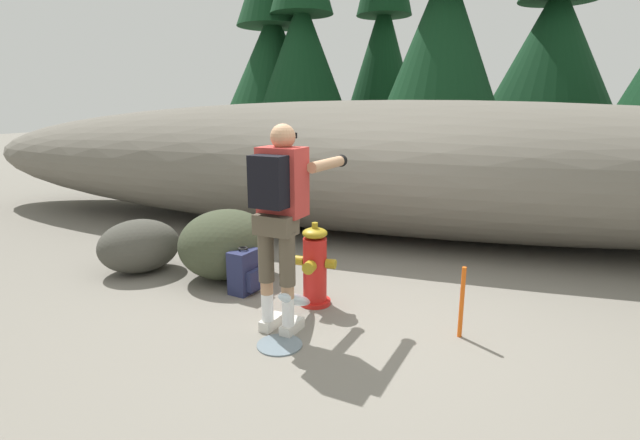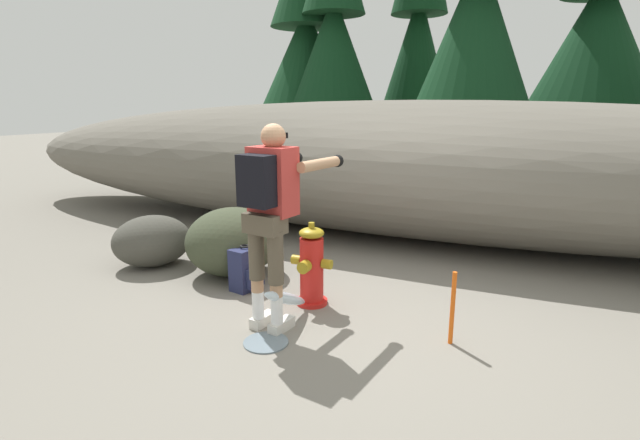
# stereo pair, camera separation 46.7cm
# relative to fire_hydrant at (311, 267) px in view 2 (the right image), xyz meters

# --- Properties ---
(ground_plane) EXTENTS (56.00, 56.00, 0.04)m
(ground_plane) POSITION_rel_fire_hydrant_xyz_m (0.25, -0.16, -0.39)
(ground_plane) COLOR slate
(dirt_embankment) EXTENTS (15.06, 3.20, 1.91)m
(dirt_embankment) POSITION_rel_fire_hydrant_xyz_m (0.25, 2.98, 0.59)
(dirt_embankment) COLOR #666056
(dirt_embankment) RESTS_ON ground_plane
(fire_hydrant) EXTENTS (0.40, 0.35, 0.80)m
(fire_hydrant) POSITION_rel_fire_hydrant_xyz_m (0.00, 0.00, 0.00)
(fire_hydrant) COLOR red
(fire_hydrant) RESTS_ON ground_plane
(hydrant_water_jet) EXTENTS (0.36, 0.90, 0.46)m
(hydrant_water_jet) POSITION_rel_fire_hydrant_xyz_m (0.00, -0.56, -0.16)
(hydrant_water_jet) COLOR silver
(hydrant_water_jet) RESTS_ON ground_plane
(utility_worker) EXTENTS (0.62, 1.02, 1.71)m
(utility_worker) POSITION_rel_fire_hydrant_xyz_m (-0.08, -0.56, 0.72)
(utility_worker) COLOR beige
(utility_worker) RESTS_ON ground_plane
(spare_backpack) EXTENTS (0.32, 0.33, 0.47)m
(spare_backpack) POSITION_rel_fire_hydrant_xyz_m (-0.77, 0.06, -0.15)
(spare_backpack) COLOR #23284C
(spare_backpack) RESTS_ON ground_plane
(boulder_large) EXTENTS (1.38, 1.39, 0.76)m
(boulder_large) POSITION_rel_fire_hydrant_xyz_m (-1.15, 0.38, 0.01)
(boulder_large) COLOR #383F2C
(boulder_large) RESTS_ON ground_plane
(boulder_mid) EXTENTS (1.10, 1.14, 0.60)m
(boulder_mid) POSITION_rel_fire_hydrant_xyz_m (-2.18, 0.24, -0.07)
(boulder_mid) COLOR #43423A
(boulder_mid) RESTS_ON ground_plane
(pine_tree_far_left) EXTENTS (2.68, 2.68, 6.05)m
(pine_tree_far_left) POSITION_rel_fire_hydrant_xyz_m (-3.62, 7.37, 2.92)
(pine_tree_far_left) COLOR #47331E
(pine_tree_far_left) RESTS_ON ground_plane
(pine_tree_left) EXTENTS (2.22, 2.22, 6.18)m
(pine_tree_left) POSITION_rel_fire_hydrant_xyz_m (-2.66, 6.82, 3.06)
(pine_tree_left) COLOR #47331E
(pine_tree_left) RESTS_ON ground_plane
(pine_tree_center) EXTENTS (2.13, 2.13, 6.96)m
(pine_tree_center) POSITION_rel_fire_hydrant_xyz_m (-1.14, 8.62, 3.14)
(pine_tree_center) COLOR #47331E
(pine_tree_center) RESTS_ON ground_plane
(pine_tree_right) EXTENTS (2.70, 2.70, 6.92)m
(pine_tree_right) POSITION_rel_fire_hydrant_xyz_m (0.54, 6.20, 3.19)
(pine_tree_right) COLOR #47331E
(pine_tree_right) RESTS_ON ground_plane
(pine_tree_far_right) EXTENTS (2.57, 2.57, 6.23)m
(pine_tree_far_right) POSITION_rel_fire_hydrant_xyz_m (2.75, 8.02, 3.25)
(pine_tree_far_right) COLOR #47331E
(pine_tree_far_right) RESTS_ON ground_plane
(survey_stake) EXTENTS (0.04, 0.04, 0.60)m
(survey_stake) POSITION_rel_fire_hydrant_xyz_m (1.34, -0.25, -0.07)
(survey_stake) COLOR #E55914
(survey_stake) RESTS_ON ground_plane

